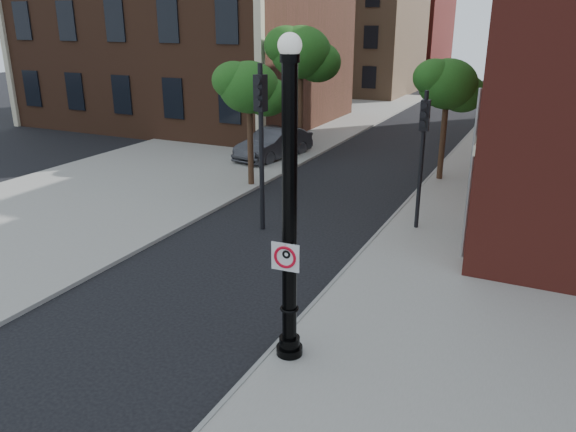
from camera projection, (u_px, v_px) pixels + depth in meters
The scene contains 15 objects.
ground at pixel (173, 346), 11.99m from camera, with size 120.00×120.00×0.00m, color black.
sidewalk_right at pixel (514, 234), 18.01m from camera, with size 8.00×60.00×0.12m, color gray.
sidewalk_left at pixel (238, 144), 30.95m from camera, with size 10.00×50.00×0.12m, color gray.
curb_edge at pixel (394, 216), 19.63m from camera, with size 0.10×60.00×0.14m, color gray.
bg_building_tan_a at pixel (350, 26), 52.31m from camera, with size 12.00×12.00×12.00m, color #8C6A4C.
bg_building_red at pixel (391, 34), 64.54m from camera, with size 12.00×12.00×10.00m, color maroon.
lamppost at pixel (290, 224), 10.56m from camera, with size 0.54×0.54×6.39m.
no_parking_sign at pixel (285, 257), 10.63m from camera, with size 0.57×0.09×0.57m.
parked_car at pixel (274, 144), 27.75m from camera, with size 1.61×4.63×1.53m, color #2E2E33.
traffic_signal_left at pixel (261, 121), 17.48m from camera, with size 0.37×0.45×5.34m.
traffic_signal_right at pixel (423, 139), 17.50m from camera, with size 0.31×0.38×4.55m.
utility_pole at pixel (470, 179), 15.39m from camera, with size 0.10×0.10×4.90m, color #999999.
street_tree_a at pixel (250, 89), 22.08m from camera, with size 2.82×2.55×5.08m.
street_tree_b at pixel (302, 54), 27.33m from camera, with size 3.51×3.17×6.33m.
street_tree_c at pixel (449, 85), 22.89m from camera, with size 2.84×2.57×5.12m.
Camera 1 is at (6.72, -8.29, 6.59)m, focal length 35.00 mm.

